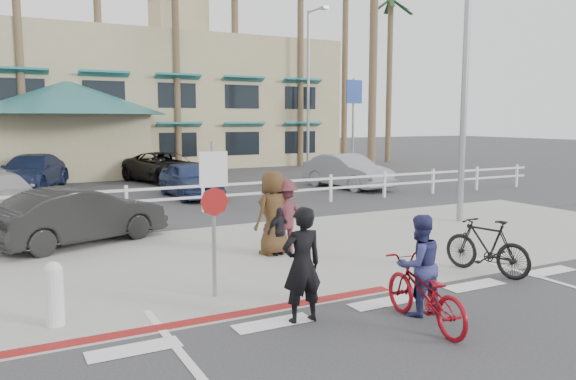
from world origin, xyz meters
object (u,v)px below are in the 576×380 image
bike_red (424,293)px  car_white_sedan (79,216)px  sign_post (214,211)px  bike_black (487,246)px

bike_red → car_white_sedan: 8.76m
sign_post → bike_red: sign_post is taller
sign_post → bike_black: 5.31m
sign_post → car_white_sedan: 5.55m
sign_post → car_white_sedan: sign_post is taller
bike_red → bike_black: size_ratio=1.04×
sign_post → car_white_sedan: size_ratio=0.70×
bike_red → bike_black: bearing=-146.0°
car_white_sedan → bike_red: bearing=-177.8°
bike_red → car_white_sedan: car_white_sedan is taller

